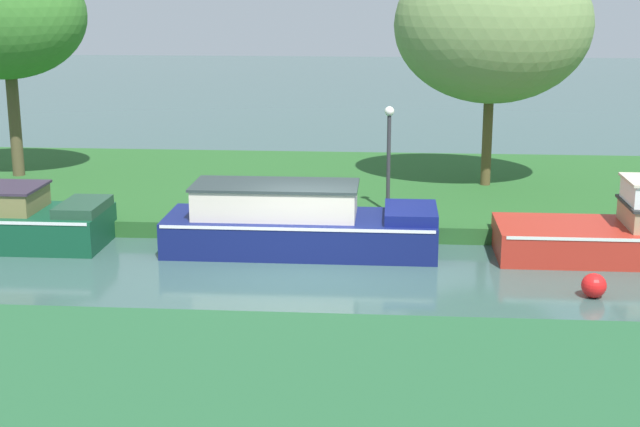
# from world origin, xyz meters

# --- Properties ---
(ground_plane) EXTENTS (120.00, 120.00, 0.00)m
(ground_plane) POSITION_xyz_m (0.00, 0.00, 0.00)
(ground_plane) COLOR #385852
(riverbank_far) EXTENTS (72.00, 10.00, 0.40)m
(riverbank_far) POSITION_xyz_m (0.00, 7.00, 0.20)
(riverbank_far) COLOR #275B26
(riverbank_far) RESTS_ON ground_plane
(navy_cruiser) EXTENTS (6.21, 2.09, 1.58)m
(navy_cruiser) POSITION_xyz_m (-0.40, 1.20, 0.66)
(navy_cruiser) COLOR navy
(navy_cruiser) RESTS_ON ground_plane
(willow_tree_left) EXTENTS (4.90, 3.49, 6.57)m
(willow_tree_left) POSITION_xyz_m (-9.46, 6.94, 5.12)
(willow_tree_left) COLOR brown
(willow_tree_left) RESTS_ON riverbank_far
(willow_tree_centre) EXTENTS (5.41, 4.09, 6.65)m
(willow_tree_centre) POSITION_xyz_m (4.43, 6.77, 4.90)
(willow_tree_centre) COLOR brown
(willow_tree_centre) RESTS_ON riverbank_far
(lamp_post) EXTENTS (0.24, 0.24, 2.67)m
(lamp_post) POSITION_xyz_m (1.66, 3.53, 2.10)
(lamp_post) COLOR #333338
(lamp_post) RESTS_ON riverbank_far
(mooring_post_far) EXTENTS (0.15, 0.15, 0.74)m
(mooring_post_far) POSITION_xyz_m (-2.94, 2.70, 0.77)
(mooring_post_far) COLOR #45311F
(mooring_post_far) RESTS_ON riverbank_far
(channel_buoy) EXTENTS (0.49, 0.49, 0.49)m
(channel_buoy) POSITION_xyz_m (5.75, -1.60, 0.25)
(channel_buoy) COLOR red
(channel_buoy) RESTS_ON ground_plane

